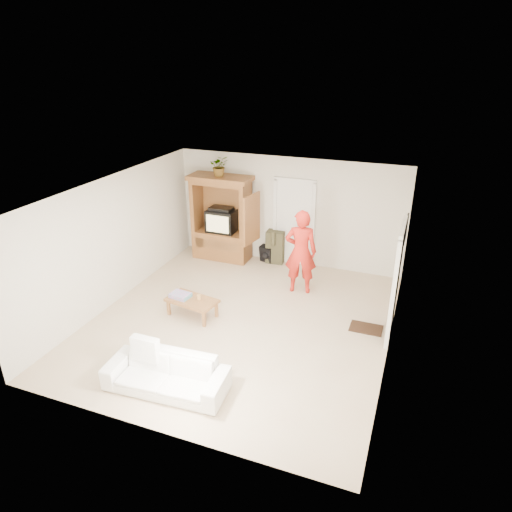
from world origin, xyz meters
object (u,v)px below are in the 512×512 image
(armoire, at_px, (223,223))
(sofa, at_px, (166,374))
(coffee_table, at_px, (192,301))
(man, at_px, (301,252))

(armoire, bearing_deg, sofa, -75.55)
(armoire, xyz_separation_m, coffee_table, (0.60, -2.80, -0.59))
(armoire, xyz_separation_m, sofa, (1.25, -4.85, -0.63))
(armoire, distance_m, man, 2.52)
(coffee_table, bearing_deg, armoire, 111.74)
(armoire, bearing_deg, coffee_table, -77.86)
(man, height_order, sofa, man)
(sofa, bearing_deg, coffee_table, 104.03)
(sofa, height_order, coffee_table, sofa)
(sofa, xyz_separation_m, coffee_table, (-0.65, 2.05, 0.04))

